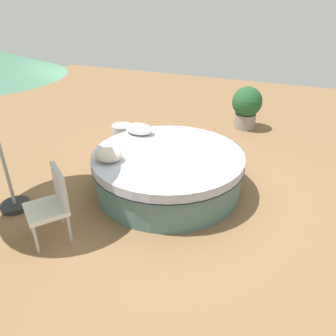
# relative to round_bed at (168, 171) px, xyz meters

# --- Properties ---
(ground_plane) EXTENTS (16.00, 16.00, 0.00)m
(ground_plane) POSITION_rel_round_bed_xyz_m (0.00, 0.00, -0.34)
(ground_plane) COLOR olive
(round_bed) EXTENTS (2.44, 2.44, 0.66)m
(round_bed) POSITION_rel_round_bed_xyz_m (0.00, 0.00, 0.00)
(round_bed) COLOR #4C726B
(round_bed) RESTS_ON ground_plane
(throw_pillow_0) EXTENTS (0.52, 0.34, 0.19)m
(throw_pillow_0) POSITION_rel_round_bed_xyz_m (0.79, -0.54, 0.42)
(throw_pillow_0) COLOR white
(throw_pillow_0) RESTS_ON round_bed
(throw_pillow_1) EXTENTS (0.42, 0.38, 0.19)m
(throw_pillow_1) POSITION_rel_round_bed_xyz_m (0.73, 0.57, 0.42)
(throw_pillow_1) COLOR beige
(throw_pillow_1) RESTS_ON round_bed
(patio_chair) EXTENTS (0.72, 0.71, 0.98)m
(patio_chair) POSITION_rel_round_bed_xyz_m (0.93, 1.65, 0.22)
(patio_chair) COLOR #B7B7BC
(patio_chair) RESTS_ON ground_plane
(planter) EXTENTS (0.70, 0.70, 1.00)m
(planter) POSITION_rel_round_bed_xyz_m (-0.64, -3.28, 0.21)
(planter) COLOR gray
(planter) RESTS_ON ground_plane
(side_table) EXTENTS (0.41, 0.41, 0.51)m
(side_table) POSITION_rel_round_bed_xyz_m (1.50, -1.13, -0.08)
(side_table) COLOR #B7B7BC
(side_table) RESTS_ON ground_plane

